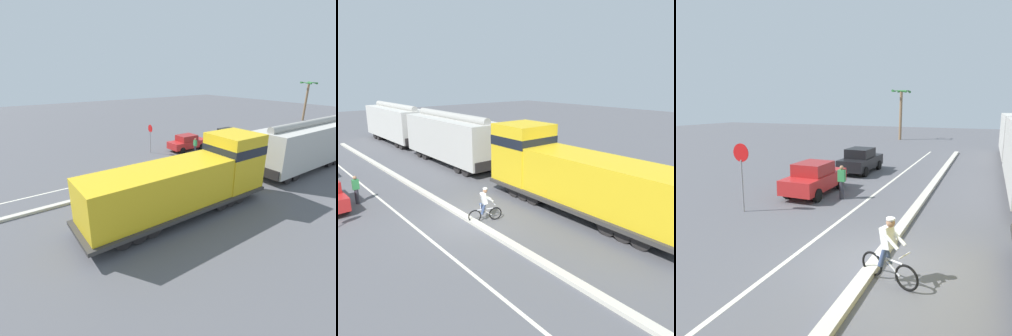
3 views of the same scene
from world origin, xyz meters
TOP-DOWN VIEW (x-y plane):
  - ground_plane at (0.00, 0.00)m, footprint 120.00×120.00m
  - median_curb at (0.00, 6.00)m, footprint 0.36×36.00m
  - lane_stripe at (-2.40, 6.00)m, footprint 0.14×36.00m
  - locomotive at (5.02, -2.17)m, footprint 3.10×11.61m
  - hopper_car_lead at (5.02, 9.99)m, footprint 2.90×10.60m
  - parked_car_red at (-5.23, 6.00)m, footprint 1.88×4.22m
  - parked_car_black at (-5.05, 12.02)m, footprint 1.90×4.23m
  - cyclist at (0.58, -0.72)m, footprint 1.63×0.69m
  - stop_sign at (-6.57, 2.28)m, footprint 0.76×0.08m
  - palm_tree_near at (-7.97, 33.97)m, footprint 2.17×2.27m
  - pedestrian_by_cars at (-3.59, 5.69)m, footprint 0.34×0.22m

SIDE VIEW (x-z plane):
  - ground_plane at x=0.00m, z-range 0.00..0.00m
  - lane_stripe at x=-2.40m, z-range 0.00..0.01m
  - median_curb at x=0.00m, z-range 0.00..0.16m
  - parked_car_red at x=-5.23m, z-range 0.01..1.63m
  - parked_car_black at x=-5.05m, z-range 0.01..1.63m
  - cyclist at x=0.58m, z-range -0.04..1.67m
  - pedestrian_by_cars at x=-3.59m, z-range 0.04..1.66m
  - locomotive at x=5.02m, z-range -0.30..3.90m
  - stop_sign at x=-6.57m, z-range 0.58..3.46m
  - hopper_car_lead at x=5.02m, z-range -0.01..4.17m
  - palm_tree_near at x=-7.97m, z-range 1.35..7.80m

